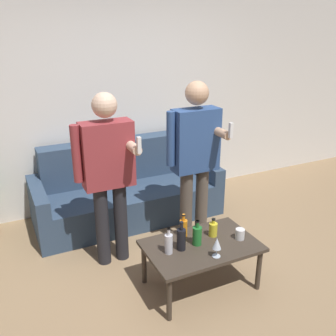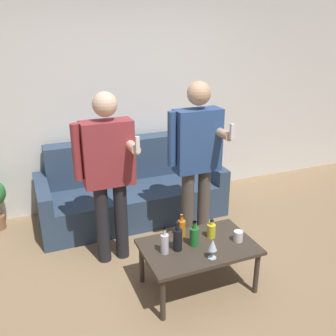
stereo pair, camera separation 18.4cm
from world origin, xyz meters
TOP-DOWN VIEW (x-y plane):
  - ground_plane at (0.00, 0.00)m, footprint 16.00×16.00m
  - wall_back at (0.00, 2.04)m, footprint 8.00×0.06m
  - couch at (-0.09, 1.59)m, footprint 2.14×0.86m
  - coffee_table at (0.04, 0.06)m, footprint 0.96×0.61m
  - bottle_orange at (0.20, 0.13)m, footprint 0.08×0.08m
  - bottle_green at (-0.27, 0.06)m, footprint 0.07×0.07m
  - bottle_dark at (-0.03, 0.24)m, footprint 0.07×0.07m
  - bottle_yellow at (-0.15, 0.07)m, footprint 0.08×0.08m
  - bottle_red at (0.01, 0.08)m, footprint 0.08×0.08m
  - wine_glass_near at (0.06, -0.15)m, footprint 0.07×0.07m
  - cup_on_table at (0.39, -0.01)m, footprint 0.08×0.08m
  - person_standing_left at (-0.53, 0.76)m, footprint 0.54×0.43m
  - person_standing_right at (0.34, 0.72)m, footprint 0.54×0.44m

SIDE VIEW (x-z plane):
  - ground_plane at x=0.00m, z-range 0.00..0.00m
  - couch at x=-0.09m, z-range -0.14..0.75m
  - coffee_table at x=0.04m, z-range 0.17..0.59m
  - cup_on_table at x=0.39m, z-range 0.42..0.52m
  - bottle_orange at x=0.20m, z-range 0.40..0.57m
  - bottle_dark at x=-0.03m, z-range 0.40..0.62m
  - bottle_red at x=0.01m, z-range 0.40..0.62m
  - bottle_green at x=-0.27m, z-range 0.40..0.63m
  - bottle_yellow at x=-0.15m, z-range 0.40..0.65m
  - wine_glass_near at x=0.06m, z-range 0.45..0.62m
  - person_standing_left at x=-0.53m, z-range 0.14..1.78m
  - person_standing_right at x=0.34m, z-range 0.14..1.84m
  - wall_back at x=0.00m, z-range 0.00..2.70m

